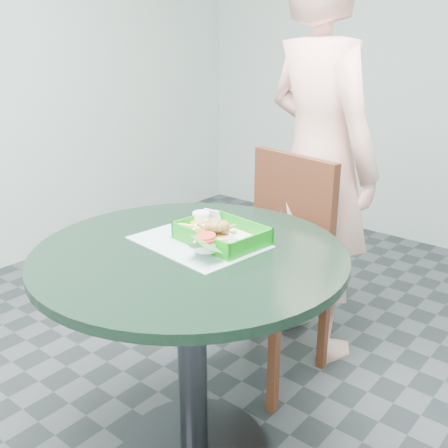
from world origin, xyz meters
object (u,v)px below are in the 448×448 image
Objects in this scene: food_basket at (222,243)px; cafe_table at (191,305)px; dining_chair at (277,252)px; diner_person at (321,133)px; crab_sandwich at (217,236)px; sauce_ramekin at (197,223)px.

cafe_table is at bearing -106.38° from food_basket.
food_basket is at bearing -64.93° from dining_chair.
food_basket is (0.11, -0.78, -0.24)m from diner_person.
food_basket is 0.04m from crab_sandwich.
food_basket is at bearing -10.62° from sauce_ramekin.
sauce_ramekin is (-0.02, -0.76, -0.20)m from diner_person.
food_basket reaches higher than cafe_table.
crab_sandwich is at bearing -87.48° from food_basket.
diner_person is 17.48× the size of crab_sandwich.
dining_chair is 0.58m from food_basket.
dining_chair is at bearing 98.80° from cafe_table.
crab_sandwich is 0.14m from sauce_ramekin.
diner_person is at bearing 88.67° from sauce_ramekin.
dining_chair is 16.06× the size of sauce_ramekin.
crab_sandwich is at bearing 68.39° from cafe_table.
diner_person is at bearing 97.81° from food_basket.
dining_chair reaches higher than sauce_ramekin.
diner_person is 0.84m from crab_sandwich.
cafe_table is 0.64m from dining_chair.
cafe_table is at bearing -70.35° from dining_chair.
sauce_ramekin reaches higher than cafe_table.
food_basket is 0.13m from sauce_ramekin.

